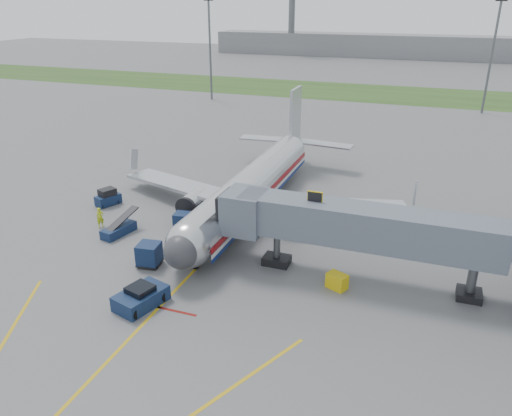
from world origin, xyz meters
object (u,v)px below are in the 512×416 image
(airliner, at_px, (252,186))
(ramp_worker, at_px, (100,217))
(belt_loader, at_px, (119,229))
(baggage_tug, at_px, (108,198))
(pushback_tug, at_px, (141,297))

(airliner, relative_size, ramp_worker, 18.08)
(ramp_worker, bearing_deg, airliner, -16.06)
(belt_loader, bearing_deg, ramp_worker, 163.02)
(baggage_tug, distance_m, belt_loader, 7.91)
(pushback_tug, distance_m, ramp_worker, 15.02)
(airliner, bearing_deg, ramp_worker, -143.45)
(belt_loader, bearing_deg, baggage_tug, 132.50)
(pushback_tug, height_order, belt_loader, belt_loader)
(ramp_worker, bearing_deg, baggage_tug, 65.77)
(baggage_tug, height_order, ramp_worker, ramp_worker)
(baggage_tug, distance_m, ramp_worker, 5.72)
(belt_loader, bearing_deg, airliner, 45.69)
(pushback_tug, bearing_deg, ramp_worker, 136.92)
(airliner, distance_m, baggage_tug, 15.70)
(baggage_tug, bearing_deg, airliner, 15.28)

